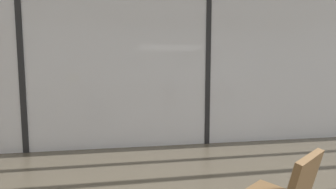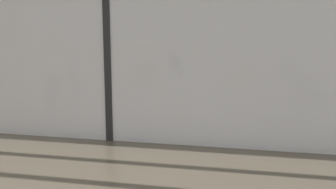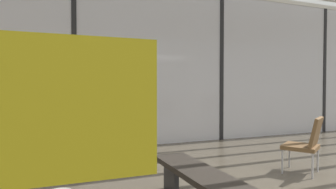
{
  "view_description": "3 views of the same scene",
  "coord_description": "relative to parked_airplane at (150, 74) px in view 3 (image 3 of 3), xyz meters",
  "views": [
    {
      "loc": [
        -1.56,
        0.56,
        1.48
      ],
      "look_at": [
        -0.99,
        4.11,
        1.15
      ],
      "focal_mm": 24.97,
      "sensor_mm": 36.0,
      "label": 1
    },
    {
      "loc": [
        1.95,
        0.06,
        1.65
      ],
      "look_at": [
        1.24,
        3.44,
        1.04
      ],
      "focal_mm": 40.44,
      "sensor_mm": 36.0,
      "label": 2
    },
    {
      "loc": [
        -3.92,
        -1.12,
        1.33
      ],
      "look_at": [
        -0.92,
        6.47,
        1.1
      ],
      "focal_mm": 31.24,
      "sensor_mm": 36.0,
      "label": 3
    }
  ],
  "objects": [
    {
      "name": "window_mullion_1",
      "position": [
        -0.05,
        -5.79,
        -0.07
      ],
      "size": [
        0.1,
        0.12,
        3.59
      ],
      "primitive_type": "cube",
      "color": "black",
      "rests_on": "ground"
    },
    {
      "name": "waiting_bench",
      "position": [
        -2.58,
        -9.42,
        -1.51
      ],
      "size": [
        0.43,
        1.7,
        0.47
      ],
      "rotation": [
        0.0,
        0.0,
        1.59
      ],
      "color": "#28231E",
      "rests_on": "ground"
    },
    {
      "name": "glass_curtain_wall",
      "position": [
        -0.05,
        -5.79,
        -0.07
      ],
      "size": [
        14.0,
        0.08,
        3.59
      ],
      "primitive_type": "cube",
      "color": "silver",
      "rests_on": "ground"
    },
    {
      "name": "parked_airplane",
      "position": [
        0.0,
        0.0,
        0.0
      ],
      "size": [
        11.63,
        3.74,
        3.74
      ],
      "color": "#B2BCD6",
      "rests_on": "ground"
    },
    {
      "name": "lounge_chair_3",
      "position": [
        -0.39,
        -8.78,
        -1.38
      ],
      "size": [
        0.69,
        0.7,
        0.87
      ],
      "rotation": [
        0.0,
        0.0,
        3.7
      ],
      "color": "brown",
      "rests_on": "ground"
    },
    {
      "name": "window_mullion_2",
      "position": [
        3.45,
        -5.79,
        -0.07
      ],
      "size": [
        0.1,
        0.12,
        3.59
      ],
      "primitive_type": "cube",
      "color": "black",
      "rests_on": "ground"
    },
    {
      "name": "window_mullion_0",
      "position": [
        -3.55,
        -5.79,
        -0.07
      ],
      "size": [
        0.1,
        0.12,
        3.59
      ],
      "primitive_type": "cube",
      "color": "black",
      "rests_on": "ground"
    }
  ]
}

